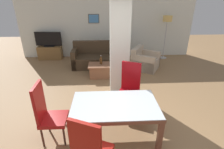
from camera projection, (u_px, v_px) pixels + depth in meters
The scene contains 13 objects.
ground_plane at pixel (115, 135), 3.39m from camera, with size 18.00×18.00×0.00m, color #967049.
back_wall at pixel (107, 25), 7.24m from camera, with size 7.20×0.09×2.70m.
divider_pillar at pixel (120, 45), 4.37m from camera, with size 0.49×0.32×2.70m.
dining_table at pixel (115, 111), 3.15m from camera, with size 1.55×0.96×0.73m.
dining_chair_head_left at pixel (47, 112), 3.09m from camera, with size 0.46×0.46×1.15m.
dining_chair_far_right at pixel (129, 87), 3.94m from camera, with size 0.61×0.61×1.15m.
sofa at pixel (100, 58), 6.60m from camera, with size 2.00×0.88×0.90m.
armchair at pixel (145, 61), 6.36m from camera, with size 1.16×1.16×0.77m.
coffee_table at pixel (100, 70), 5.75m from camera, with size 0.74×0.56×0.42m.
bottle at pixel (101, 61), 5.66m from camera, with size 0.08×0.08×0.29m.
tv_stand at pixel (50, 53), 7.32m from camera, with size 0.96×0.40×0.54m.
tv_screen at pixel (48, 39), 7.09m from camera, with size 1.07×0.24×0.59m.
floor_lamp at pixel (167, 23), 6.92m from camera, with size 0.36×0.36×1.74m.
Camera 1 is at (-0.19, -2.58, 2.50)m, focal length 28.00 mm.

